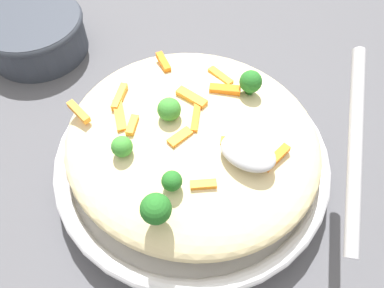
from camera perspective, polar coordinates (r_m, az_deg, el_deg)
The scene contains 23 objects.
ground_plane at distance 0.49m, azimuth -0.00°, elevation -3.99°, with size 2.40×2.40×0.00m, color #4C4C51.
serving_bowl at distance 0.47m, azimuth -0.00°, elevation -2.54°, with size 0.32×0.32×0.04m.
pasta_mound at distance 0.43m, azimuth -0.00°, elevation 0.55°, with size 0.28×0.27×0.06m, color beige.
carrot_piece_0 at distance 0.48m, azimuth -4.18°, elevation 11.78°, with size 0.03×0.01×0.01m, color orange.
carrot_piece_1 at distance 0.41m, azimuth -8.67°, elevation 2.69°, with size 0.02×0.01×0.01m, color orange.
carrot_piece_2 at distance 0.44m, azimuth -10.48°, elevation 6.75°, with size 0.04×0.01×0.01m, color orange.
carrot_piece_3 at distance 0.40m, azimuth 12.14°, elevation -1.93°, with size 0.04×0.01×0.01m, color orange.
carrot_piece_4 at distance 0.37m, azimuth 1.66°, elevation -5.98°, with size 0.02×0.01×0.01m, color orange.
carrot_piece_5 at distance 0.46m, azimuth 4.15°, elevation 9.80°, with size 0.03×0.01×0.01m, color orange.
carrot_piece_6 at distance 0.44m, azimuth 4.80°, elevation 7.88°, with size 0.03×0.01×0.01m, color orange.
carrot_piece_7 at distance 0.40m, azimuth 6.09°, elevation 0.45°, with size 0.02×0.01×0.01m, color orange.
carrot_piece_8 at distance 0.44m, azimuth -16.16°, elevation 4.52°, with size 0.03×0.01×0.01m, color orange.
carrot_piece_9 at distance 0.43m, azimuth -0.06°, elevation 6.72°, with size 0.04×0.01×0.01m, color orange.
carrot_piece_10 at distance 0.41m, azimuth 0.74°, elevation 3.93°, with size 0.04×0.01×0.01m, color orange.
carrot_piece_11 at distance 0.42m, azimuth -10.45°, elevation 4.06°, with size 0.04×0.01×0.01m, color orange.
carrot_piece_12 at distance 0.39m, azimuth -1.31°, elevation 0.77°, with size 0.03×0.01×0.01m, color orange.
broccoli_floret_0 at distance 0.36m, azimuth -2.95°, elevation -5.41°, with size 0.02×0.02×0.02m.
broccoli_floret_1 at distance 0.40m, azimuth -3.34°, elevation 5.03°, with size 0.02×0.02×0.03m.
broccoli_floret_2 at distance 0.43m, azimuth 8.52°, elevation 8.91°, with size 0.02×0.02×0.03m.
broccoli_floret_3 at distance 0.39m, azimuth -10.14°, elevation -0.39°, with size 0.02×0.02×0.02m.
broccoli_floret_4 at distance 0.34m, azimuth -5.27°, elevation -9.42°, with size 0.03×0.03×0.04m.
serving_spoon at distance 0.37m, azimuth 13.93°, elevation -0.84°, with size 0.15×0.17×0.08m.
companion_bowl at distance 0.66m, azimuth -21.97°, elevation 14.84°, with size 0.15×0.15×0.06m.
Camera 1 is at (-0.13, 0.22, 0.42)m, focal length 36.70 mm.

